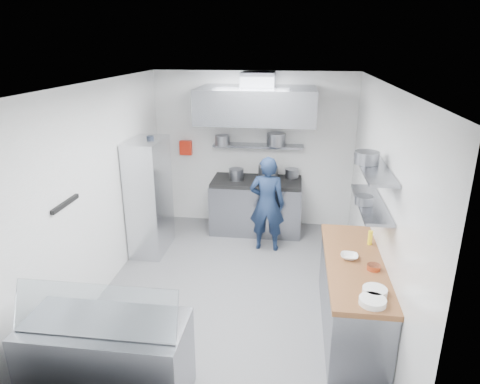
# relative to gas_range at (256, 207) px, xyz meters

# --- Properties ---
(floor) EXTENTS (5.00, 5.00, 0.00)m
(floor) POSITION_rel_gas_range_xyz_m (-0.10, -2.10, -0.45)
(floor) COLOR #565658
(floor) RESTS_ON ground
(ceiling) EXTENTS (5.00, 5.00, 0.00)m
(ceiling) POSITION_rel_gas_range_xyz_m (-0.10, -2.10, 2.35)
(ceiling) COLOR silver
(ceiling) RESTS_ON wall_back
(wall_back) EXTENTS (3.60, 2.80, 0.02)m
(wall_back) POSITION_rel_gas_range_xyz_m (-0.10, 0.40, 0.95)
(wall_back) COLOR white
(wall_back) RESTS_ON floor
(wall_front) EXTENTS (3.60, 2.80, 0.02)m
(wall_front) POSITION_rel_gas_range_xyz_m (-0.10, -4.60, 0.95)
(wall_front) COLOR white
(wall_front) RESTS_ON floor
(wall_left) EXTENTS (2.80, 5.00, 0.02)m
(wall_left) POSITION_rel_gas_range_xyz_m (-1.90, -2.10, 0.95)
(wall_left) COLOR white
(wall_left) RESTS_ON floor
(wall_right) EXTENTS (2.80, 5.00, 0.02)m
(wall_right) POSITION_rel_gas_range_xyz_m (1.70, -2.10, 0.95)
(wall_right) COLOR white
(wall_right) RESTS_ON floor
(gas_range) EXTENTS (1.60, 0.80, 0.90)m
(gas_range) POSITION_rel_gas_range_xyz_m (0.00, 0.00, 0.00)
(gas_range) COLOR gray
(gas_range) RESTS_ON floor
(cooktop) EXTENTS (1.57, 0.78, 0.06)m
(cooktop) POSITION_rel_gas_range_xyz_m (0.00, 0.00, 0.48)
(cooktop) COLOR black
(cooktop) RESTS_ON gas_range
(stock_pot_left) EXTENTS (0.26, 0.26, 0.20)m
(stock_pot_left) POSITION_rel_gas_range_xyz_m (-0.36, -0.03, 0.61)
(stock_pot_left) COLOR slate
(stock_pot_left) RESTS_ON cooktop
(stock_pot_mid) EXTENTS (0.35, 0.35, 0.24)m
(stock_pot_mid) POSITION_rel_gas_range_xyz_m (0.19, 0.07, 0.63)
(stock_pot_mid) COLOR slate
(stock_pot_mid) RESTS_ON cooktop
(stock_pot_right) EXTENTS (0.24, 0.24, 0.16)m
(stock_pot_right) POSITION_rel_gas_range_xyz_m (0.61, 0.23, 0.59)
(stock_pot_right) COLOR slate
(stock_pot_right) RESTS_ON cooktop
(over_range_shelf) EXTENTS (1.60, 0.30, 0.04)m
(over_range_shelf) POSITION_rel_gas_range_xyz_m (0.00, 0.24, 1.07)
(over_range_shelf) COLOR gray
(over_range_shelf) RESTS_ON wall_back
(shelf_pot_a) EXTENTS (0.25, 0.25, 0.18)m
(shelf_pot_a) POSITION_rel_gas_range_xyz_m (-0.62, 0.10, 1.18)
(shelf_pot_a) COLOR slate
(shelf_pot_a) RESTS_ON over_range_shelf
(shelf_pot_b) EXTENTS (0.32, 0.32, 0.22)m
(shelf_pot_b) POSITION_rel_gas_range_xyz_m (0.31, 0.23, 1.20)
(shelf_pot_b) COLOR slate
(shelf_pot_b) RESTS_ON over_range_shelf
(extractor_hood) EXTENTS (1.90, 1.15, 0.55)m
(extractor_hood) POSITION_rel_gas_range_xyz_m (0.00, -0.18, 1.85)
(extractor_hood) COLOR gray
(extractor_hood) RESTS_ON wall_back
(hood_duct) EXTENTS (0.55, 0.55, 0.24)m
(hood_duct) POSITION_rel_gas_range_xyz_m (0.00, 0.05, 2.23)
(hood_duct) COLOR slate
(hood_duct) RESTS_ON extractor_hood
(red_firebox) EXTENTS (0.22, 0.10, 0.26)m
(red_firebox) POSITION_rel_gas_range_xyz_m (-1.35, 0.34, 0.97)
(red_firebox) COLOR red
(red_firebox) RESTS_ON wall_back
(chef) EXTENTS (0.59, 0.40, 1.58)m
(chef) POSITION_rel_gas_range_xyz_m (0.24, -0.72, 0.34)
(chef) COLOR #13213B
(chef) RESTS_ON floor
(wire_rack) EXTENTS (0.50, 0.90, 1.85)m
(wire_rack) POSITION_rel_gas_range_xyz_m (-1.63, -0.99, 0.48)
(wire_rack) COLOR silver
(wire_rack) RESTS_ON floor
(rack_bin_a) EXTENTS (0.15, 0.19, 0.17)m
(rack_bin_a) POSITION_rel_gas_range_xyz_m (-1.63, -1.03, 0.35)
(rack_bin_a) COLOR white
(rack_bin_a) RESTS_ON wire_rack
(rack_bin_b) EXTENTS (0.13, 0.17, 0.15)m
(rack_bin_b) POSITION_rel_gas_range_xyz_m (-1.63, -0.70, 0.85)
(rack_bin_b) COLOR yellow
(rack_bin_b) RESTS_ON wire_rack
(rack_jar) EXTENTS (0.11, 0.11, 0.18)m
(rack_jar) POSITION_rel_gas_range_xyz_m (-1.58, -0.90, 1.35)
(rack_jar) COLOR black
(rack_jar) RESTS_ON wire_rack
(knife_strip) EXTENTS (0.04, 0.55, 0.05)m
(knife_strip) POSITION_rel_gas_range_xyz_m (-1.88, -3.00, 1.10)
(knife_strip) COLOR black
(knife_strip) RESTS_ON wall_left
(prep_counter_base) EXTENTS (0.62, 2.00, 0.84)m
(prep_counter_base) POSITION_rel_gas_range_xyz_m (1.38, -2.70, -0.03)
(prep_counter_base) COLOR gray
(prep_counter_base) RESTS_ON floor
(prep_counter_top) EXTENTS (0.65, 2.04, 0.06)m
(prep_counter_top) POSITION_rel_gas_range_xyz_m (1.38, -2.70, 0.42)
(prep_counter_top) COLOR brown
(prep_counter_top) RESTS_ON prep_counter_base
(plate_stack_a) EXTENTS (0.26, 0.26, 0.06)m
(plate_stack_a) POSITION_rel_gas_range_xyz_m (1.44, -3.55, 0.48)
(plate_stack_a) COLOR white
(plate_stack_a) RESTS_ON prep_counter_top
(plate_stack_b) EXTENTS (0.24, 0.24, 0.06)m
(plate_stack_b) POSITION_rel_gas_range_xyz_m (1.49, -3.36, 0.48)
(plate_stack_b) COLOR white
(plate_stack_b) RESTS_ON prep_counter_top
(copper_pan) EXTENTS (0.15, 0.15, 0.06)m
(copper_pan) POSITION_rel_gas_range_xyz_m (1.56, -2.88, 0.48)
(copper_pan) COLOR #CD6239
(copper_pan) RESTS_ON prep_counter_top
(squeeze_bottle) EXTENTS (0.06, 0.06, 0.18)m
(squeeze_bottle) POSITION_rel_gas_range_xyz_m (1.61, -2.24, 0.54)
(squeeze_bottle) COLOR yellow
(squeeze_bottle) RESTS_ON prep_counter_top
(mixing_bowl) EXTENTS (0.21, 0.21, 0.05)m
(mixing_bowl) POSITION_rel_gas_range_xyz_m (1.32, -2.65, 0.47)
(mixing_bowl) COLOR white
(mixing_bowl) RESTS_ON prep_counter_top
(wall_shelf_lower) EXTENTS (0.30, 1.30, 0.04)m
(wall_shelf_lower) POSITION_rel_gas_range_xyz_m (1.54, -2.40, 1.05)
(wall_shelf_lower) COLOR gray
(wall_shelf_lower) RESTS_ON wall_right
(wall_shelf_upper) EXTENTS (0.30, 1.30, 0.04)m
(wall_shelf_upper) POSITION_rel_gas_range_xyz_m (1.54, -2.40, 1.47)
(wall_shelf_upper) COLOR gray
(wall_shelf_upper) RESTS_ON wall_right
(shelf_pot_c) EXTENTS (0.21, 0.21, 0.10)m
(shelf_pot_c) POSITION_rel_gas_range_xyz_m (1.45, -2.50, 1.12)
(shelf_pot_c) COLOR slate
(shelf_pot_c) RESTS_ON wall_shelf_lower
(shelf_pot_d) EXTENTS (0.28, 0.28, 0.14)m
(shelf_pot_d) POSITION_rel_gas_range_xyz_m (1.47, -2.28, 1.56)
(shelf_pot_d) COLOR slate
(shelf_pot_d) RESTS_ON wall_shelf_upper
(display_case) EXTENTS (1.50, 0.70, 0.85)m
(display_case) POSITION_rel_gas_range_xyz_m (-1.01, -4.10, -0.03)
(display_case) COLOR gray
(display_case) RESTS_ON floor
(display_glass) EXTENTS (1.47, 0.19, 0.42)m
(display_glass) POSITION_rel_gas_range_xyz_m (-1.01, -4.22, 0.62)
(display_glass) COLOR silver
(display_glass) RESTS_ON display_case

